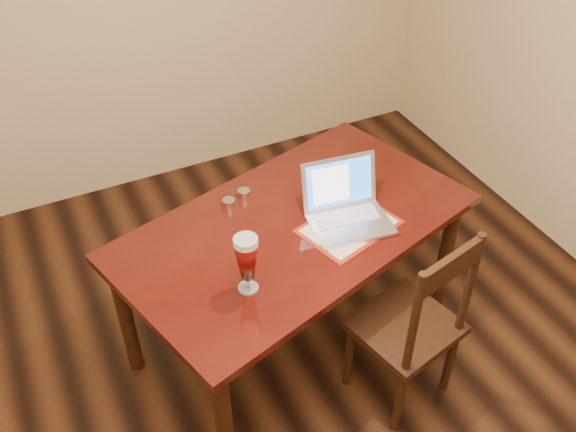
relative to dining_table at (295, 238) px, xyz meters
name	(u,v)px	position (x,y,z in m)	size (l,w,h in m)	color
room_shell	(273,160)	(-0.46, -0.78, 1.08)	(4.51, 5.01, 2.71)	#CAB287
dining_table	(295,238)	(0.00, 0.00, 0.00)	(1.83, 1.34, 1.04)	#440F09
dining_chair	(412,326)	(0.31, -0.54, -0.21)	(0.51, 0.50, 1.01)	black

